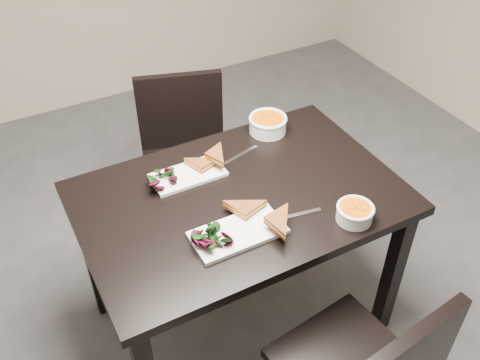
{
  "coord_description": "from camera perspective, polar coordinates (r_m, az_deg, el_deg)",
  "views": [
    {
      "loc": [
        -0.36,
        -1.03,
        2.08
      ],
      "look_at": [
        0.36,
        0.3,
        0.82
      ],
      "focal_mm": 40.1,
      "sensor_mm": 36.0,
      "label": 1
    }
  ],
  "objects": [
    {
      "name": "salad_near",
      "position": [
        1.8,
        -3.04,
        -6.02
      ],
      "size": [
        0.1,
        0.09,
        0.04
      ],
      "primitive_type": null,
      "color": "black",
      "rests_on": "plate_near"
    },
    {
      "name": "sandwich_near",
      "position": [
        1.86,
        1.34,
        -3.93
      ],
      "size": [
        0.19,
        0.16,
        0.05
      ],
      "primitive_type": null,
      "rotation": [
        0.0,
        0.0,
        0.31
      ],
      "color": "#A25122",
      "rests_on": "plate_near"
    },
    {
      "name": "soup_bowl_far",
      "position": [
        2.32,
        2.98,
        6.05
      ],
      "size": [
        0.17,
        0.17,
        0.07
      ],
      "color": "white",
      "rests_on": "table"
    },
    {
      "name": "cutlery_far",
      "position": [
        2.2,
        0.04,
        2.68
      ],
      "size": [
        0.18,
        0.06,
        0.0
      ],
      "primitive_type": "cube",
      "rotation": [
        0.0,
        0.0,
        0.26
      ],
      "color": "silver",
      "rests_on": "table"
    },
    {
      "name": "plate_far",
      "position": [
        2.1,
        -5.55,
        0.54
      ],
      "size": [
        0.28,
        0.14,
        0.01
      ],
      "primitive_type": "cube",
      "color": "white",
      "rests_on": "table"
    },
    {
      "name": "soup_bowl_near",
      "position": [
        1.93,
        12.13,
        -3.37
      ],
      "size": [
        0.13,
        0.13,
        0.06
      ],
      "color": "white",
      "rests_on": "table"
    },
    {
      "name": "sandwich_far",
      "position": [
        2.09,
        -3.81,
        1.49
      ],
      "size": [
        0.17,
        0.15,
        0.05
      ],
      "primitive_type": null,
      "rotation": [
        0.0,
        0.0,
        0.33
      ],
      "color": "#A25122",
      "rests_on": "plate_far"
    },
    {
      "name": "cutlery_near",
      "position": [
        1.94,
        6.18,
        -3.68
      ],
      "size": [
        0.18,
        0.05,
        0.0
      ],
      "primitive_type": "cube",
      "rotation": [
        0.0,
        0.0,
        -0.17
      ],
      "color": "silver",
      "rests_on": "table"
    },
    {
      "name": "plate_near",
      "position": [
        1.85,
        -0.21,
        -5.64
      ],
      "size": [
        0.32,
        0.16,
        0.02
      ],
      "primitive_type": "cube",
      "color": "white",
      "rests_on": "table"
    },
    {
      "name": "salad_far",
      "position": [
        2.05,
        -8.14,
        0.28
      ],
      "size": [
        0.09,
        0.08,
        0.04
      ],
      "primitive_type": null,
      "color": "black",
      "rests_on": "plate_far"
    },
    {
      "name": "chair_far",
      "position": [
        2.68,
        -5.89,
        3.08
      ],
      "size": [
        0.53,
        0.53,
        0.85
      ],
      "rotation": [
        0.0,
        0.0,
        -0.3
      ],
      "color": "black",
      "rests_on": "ground"
    },
    {
      "name": "table",
      "position": [
        2.08,
        0.0,
        -3.58
      ],
      "size": [
        1.2,
        0.8,
        0.75
      ],
      "color": "black",
      "rests_on": "ground"
    }
  ]
}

